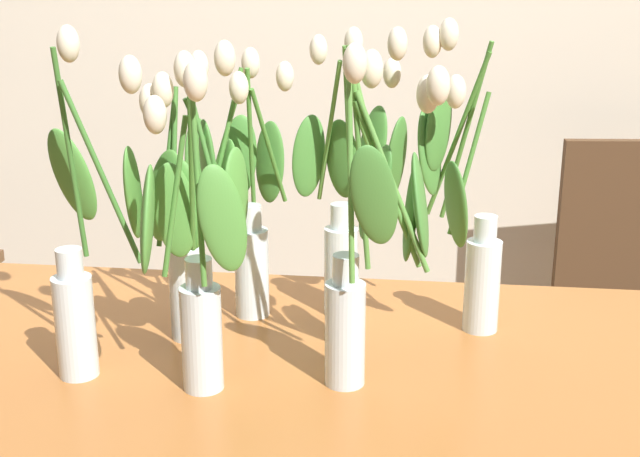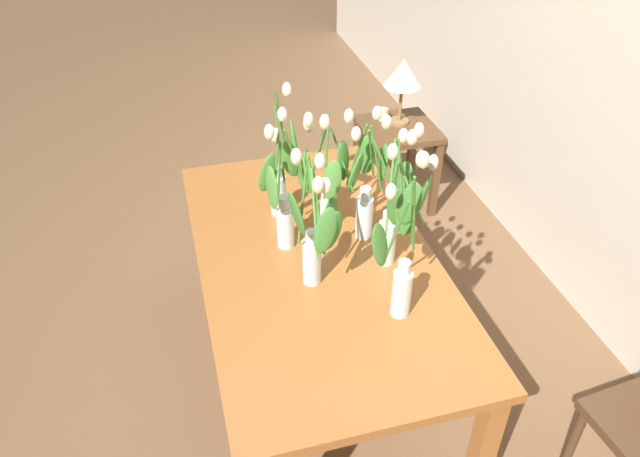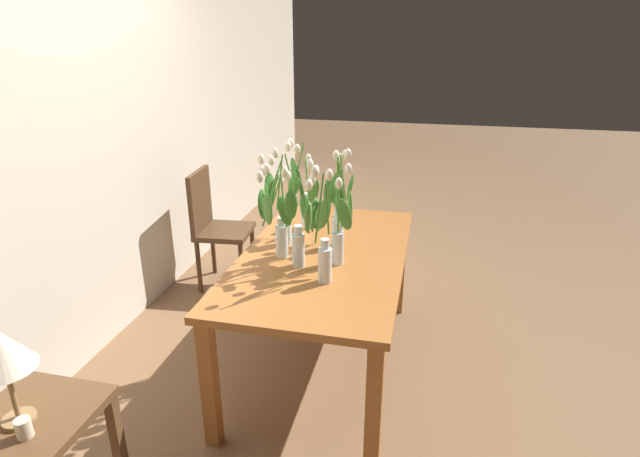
# 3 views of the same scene
# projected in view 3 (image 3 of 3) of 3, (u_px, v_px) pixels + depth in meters

# --- Properties ---
(ground_plane) EXTENTS (18.00, 18.00, 0.00)m
(ground_plane) POSITION_uv_depth(u_px,v_px,m) (324.00, 363.00, 3.10)
(ground_plane) COLOR brown
(room_wall_rear) EXTENTS (9.00, 0.10, 2.70)m
(room_wall_rear) POSITION_uv_depth(u_px,v_px,m) (76.00, 134.00, 2.92)
(room_wall_rear) COLOR beige
(room_wall_rear) RESTS_ON ground
(dining_table) EXTENTS (1.60, 0.90, 0.74)m
(dining_table) POSITION_uv_depth(u_px,v_px,m) (324.00, 268.00, 2.87)
(dining_table) COLOR #A3602D
(dining_table) RESTS_ON ground
(tulip_vase_0) EXTENTS (0.21, 0.23, 0.55)m
(tulip_vase_0) POSITION_uv_depth(u_px,v_px,m) (337.00, 229.00, 2.64)
(tulip_vase_0) COLOR silver
(tulip_vase_0) RESTS_ON dining_table
(tulip_vase_1) EXTENTS (0.21, 0.13, 0.59)m
(tulip_vase_1) POSITION_uv_depth(u_px,v_px,m) (323.00, 245.00, 2.47)
(tulip_vase_1) COLOR silver
(tulip_vase_1) RESTS_ON dining_table
(tulip_vase_2) EXTENTS (0.19, 0.26, 0.56)m
(tulip_vase_2) POSITION_uv_depth(u_px,v_px,m) (301.00, 227.00, 2.63)
(tulip_vase_2) COLOR silver
(tulip_vase_2) RESTS_ON dining_table
(tulip_vase_3) EXTENTS (0.19, 0.20, 0.57)m
(tulip_vase_3) POSITION_uv_depth(u_px,v_px,m) (338.00, 206.00, 2.89)
(tulip_vase_3) COLOR silver
(tulip_vase_3) RESTS_ON dining_table
(tulip_vase_4) EXTENTS (0.18, 0.21, 0.59)m
(tulip_vase_4) POSITION_uv_depth(u_px,v_px,m) (303.00, 197.00, 3.10)
(tulip_vase_4) COLOR silver
(tulip_vase_4) RESTS_ON dining_table
(tulip_vase_5) EXTENTS (0.26, 0.21, 0.57)m
(tulip_vase_5) POSITION_uv_depth(u_px,v_px,m) (281.00, 206.00, 2.90)
(tulip_vase_5) COLOR silver
(tulip_vase_5) RESTS_ON dining_table
(tulip_vase_6) EXTENTS (0.21, 0.25, 0.53)m
(tulip_vase_6) POSITION_uv_depth(u_px,v_px,m) (277.00, 220.00, 2.71)
(tulip_vase_6) COLOR silver
(tulip_vase_6) RESTS_ON dining_table
(dining_chair) EXTENTS (0.44, 0.44, 0.93)m
(dining_chair) POSITION_uv_depth(u_px,v_px,m) (214.00, 222.00, 3.92)
(dining_chair) COLOR #4C331E
(dining_chair) RESTS_ON ground
(side_table) EXTENTS (0.44, 0.44, 0.55)m
(side_table) POSITION_uv_depth(u_px,v_px,m) (40.00, 438.00, 1.96)
(side_table) COLOR brown
(side_table) RESTS_ON ground
(table_lamp) EXTENTS (0.22, 0.22, 0.40)m
(table_lamp) POSITION_uv_depth(u_px,v_px,m) (1.00, 352.00, 1.77)
(table_lamp) COLOR olive
(table_lamp) RESTS_ON side_table
(pillar_candle) EXTENTS (0.06, 0.06, 0.07)m
(pillar_candle) POSITION_uv_depth(u_px,v_px,m) (24.00, 428.00, 1.79)
(pillar_candle) COLOR beige
(pillar_candle) RESTS_ON side_table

